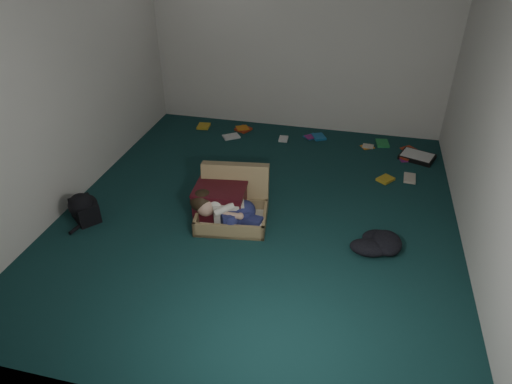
% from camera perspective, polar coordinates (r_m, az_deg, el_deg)
% --- Properties ---
extents(floor, '(4.50, 4.50, 0.00)m').
position_cam_1_polar(floor, '(4.79, 0.42, -2.60)').
color(floor, '#143A3A').
rests_on(floor, ground).
extents(wall_back, '(4.50, 0.00, 4.50)m').
position_cam_1_polar(wall_back, '(6.30, 5.37, 19.02)').
color(wall_back, white).
rests_on(wall_back, ground).
extents(wall_front, '(4.50, 0.00, 4.50)m').
position_cam_1_polar(wall_front, '(2.31, -12.31, -7.31)').
color(wall_front, white).
rests_on(wall_front, ground).
extents(wall_left, '(0.00, 4.50, 4.50)m').
position_cam_1_polar(wall_left, '(5.00, -23.11, 13.06)').
color(wall_left, white).
rests_on(wall_left, ground).
extents(wall_right, '(0.00, 4.50, 4.50)m').
position_cam_1_polar(wall_right, '(4.24, 28.21, 8.56)').
color(wall_right, white).
rests_on(wall_right, ground).
extents(suitcase, '(0.78, 0.77, 0.51)m').
position_cam_1_polar(suitcase, '(4.66, -2.86, -1.47)').
color(suitcase, '#A18758').
rests_on(suitcase, floor).
extents(person, '(0.77, 0.37, 0.32)m').
position_cam_1_polar(person, '(4.50, -3.78, -2.23)').
color(person, silver).
rests_on(person, suitcase).
extents(maroon_bin, '(0.54, 0.44, 0.35)m').
position_cam_1_polar(maroon_bin, '(4.64, -4.45, -1.30)').
color(maroon_bin, '#430D15').
rests_on(maroon_bin, floor).
extents(backpack, '(0.49, 0.48, 0.23)m').
position_cam_1_polar(backpack, '(4.94, -20.62, -2.09)').
color(backpack, black).
rests_on(backpack, floor).
extents(clothing_pile, '(0.47, 0.42, 0.13)m').
position_cam_1_polar(clothing_pile, '(4.42, 15.11, -6.28)').
color(clothing_pile, black).
rests_on(clothing_pile, floor).
extents(paper_tray, '(0.49, 0.43, 0.06)m').
position_cam_1_polar(paper_tray, '(6.14, 19.49, 4.19)').
color(paper_tray, black).
rests_on(paper_tray, floor).
extents(book_scatter, '(3.08, 1.20, 0.02)m').
position_cam_1_polar(book_scatter, '(6.18, 8.71, 5.74)').
color(book_scatter, gold).
rests_on(book_scatter, floor).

